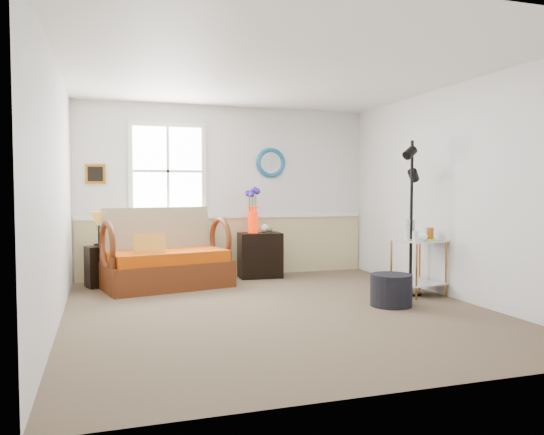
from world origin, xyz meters
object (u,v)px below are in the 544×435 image
object	(u,v)px
lamp_stand	(99,267)
cabinet	(260,255)
floor_lamp	(411,218)
loveseat	(166,248)
side_table	(418,267)
ottoman	(391,290)

from	to	relation	value
lamp_stand	cabinet	bearing A→B (deg)	2.25
cabinet	floor_lamp	world-z (taller)	floor_lamp
cabinet	lamp_stand	bearing A→B (deg)	-174.06
cabinet	floor_lamp	distance (m)	2.42
loveseat	side_table	size ratio (longest dim) A/B	2.34
cabinet	floor_lamp	xyz separation A→B (m)	(1.44, -1.84, 0.63)
cabinet	floor_lamp	bearing A→B (deg)	-48.14
side_table	ottoman	bearing A→B (deg)	-144.93
loveseat	cabinet	xyz separation A→B (m)	(1.44, 0.40, -0.20)
loveseat	side_table	distance (m)	3.32
lamp_stand	ottoman	bearing A→B (deg)	-35.30
cabinet	ottoman	xyz separation A→B (m)	(0.87, -2.35, -0.16)
side_table	ottoman	xyz separation A→B (m)	(-0.65, -0.46, -0.17)
cabinet	side_table	distance (m)	2.43
ottoman	lamp_stand	bearing A→B (deg)	144.70
side_table	floor_lamp	size ratio (longest dim) A/B	0.36
ottoman	floor_lamp	bearing A→B (deg)	41.68
loveseat	lamp_stand	distance (m)	0.97
lamp_stand	ottoman	world-z (taller)	lamp_stand
side_table	cabinet	bearing A→B (deg)	128.79
cabinet	side_table	xyz separation A→B (m)	(1.52, -1.89, 0.01)
lamp_stand	cabinet	world-z (taller)	cabinet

